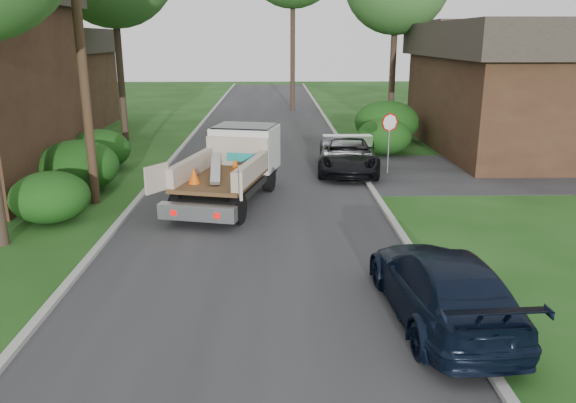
# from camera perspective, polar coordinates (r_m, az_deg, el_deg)

# --- Properties ---
(ground) EXTENTS (120.00, 120.00, 0.00)m
(ground) POSITION_cam_1_polar(r_m,az_deg,el_deg) (14.42, -3.51, -5.54)
(ground) COLOR #183E11
(ground) RESTS_ON ground
(road) EXTENTS (8.00, 90.00, 0.02)m
(road) POSITION_cam_1_polar(r_m,az_deg,el_deg) (23.99, -2.72, 3.37)
(road) COLOR #28282B
(road) RESTS_ON ground
(side_street) EXTENTS (16.00, 7.00, 0.02)m
(side_street) POSITION_cam_1_polar(r_m,az_deg,el_deg) (25.71, 25.08, 2.72)
(side_street) COLOR #28282B
(side_street) RESTS_ON ground
(curb_left) EXTENTS (0.20, 90.00, 0.12)m
(curb_left) POSITION_cam_1_polar(r_m,az_deg,el_deg) (24.42, -12.40, 3.37)
(curb_left) COLOR #9E9E99
(curb_left) RESTS_ON ground
(curb_right) EXTENTS (0.20, 90.00, 0.12)m
(curb_right) POSITION_cam_1_polar(r_m,az_deg,el_deg) (24.24, 7.03, 3.53)
(curb_right) COLOR #9E9E99
(curb_right) RESTS_ON ground
(stop_sign) EXTENTS (0.71, 0.32, 2.48)m
(stop_sign) POSITION_cam_1_polar(r_m,az_deg,el_deg) (23.14, 10.25, 7.12)
(stop_sign) COLOR slate
(stop_sign) RESTS_ON ground
(utility_pole) EXTENTS (2.42, 1.25, 10.00)m
(utility_pole) POSITION_cam_1_polar(r_m,az_deg,el_deg) (19.33, -20.31, 14.77)
(utility_pole) COLOR #382619
(utility_pole) RESTS_ON ground
(house_left_far) EXTENTS (7.56, 7.56, 6.00)m
(house_left_far) POSITION_cam_1_polar(r_m,az_deg,el_deg) (38.13, -23.57, 11.49)
(house_left_far) COLOR #392117
(house_left_far) RESTS_ON ground
(house_right) EXTENTS (9.72, 12.96, 6.20)m
(house_right) POSITION_cam_1_polar(r_m,az_deg,el_deg) (30.17, 23.38, 10.80)
(house_right) COLOR #392117
(house_right) RESTS_ON ground
(hedge_left_a) EXTENTS (2.34, 2.34, 1.53)m
(hedge_left_a) POSITION_cam_1_polar(r_m,az_deg,el_deg) (18.30, -23.02, 0.43)
(hedge_left_a) COLOR #0D3A0F
(hedge_left_a) RESTS_ON ground
(hedge_left_b) EXTENTS (2.86, 2.86, 1.87)m
(hedge_left_b) POSITION_cam_1_polar(r_m,az_deg,el_deg) (21.55, -20.53, 3.40)
(hedge_left_b) COLOR #0D3A0F
(hedge_left_b) RESTS_ON ground
(hedge_left_c) EXTENTS (2.60, 2.60, 1.70)m
(hedge_left_c) POSITION_cam_1_polar(r_m,az_deg,el_deg) (24.92, -18.64, 5.00)
(hedge_left_c) COLOR #0D3A0F
(hedge_left_c) RESTS_ON ground
(hedge_right_a) EXTENTS (2.60, 2.60, 1.70)m
(hedge_right_a) POSITION_cam_1_polar(r_m,az_deg,el_deg) (27.28, 9.74, 6.53)
(hedge_right_a) COLOR #0D3A0F
(hedge_right_a) RESTS_ON ground
(hedge_right_b) EXTENTS (3.38, 3.38, 2.21)m
(hedge_right_b) POSITION_cam_1_polar(r_m,az_deg,el_deg) (30.28, 10.00, 7.96)
(hedge_right_b) COLOR #0D3A0F
(hedge_right_b) RESTS_ON ground
(flatbed_truck) EXTENTS (3.92, 6.57, 2.33)m
(flatbed_truck) POSITION_cam_1_polar(r_m,az_deg,el_deg) (19.58, -5.29, 4.16)
(flatbed_truck) COLOR black
(flatbed_truck) RESTS_ON ground
(black_pickup) EXTENTS (2.91, 5.39, 1.44)m
(black_pickup) POSITION_cam_1_polar(r_m,az_deg,el_deg) (23.39, 6.11, 4.75)
(black_pickup) COLOR black
(black_pickup) RESTS_ON ground
(navy_suv) EXTENTS (2.28, 5.04, 1.43)m
(navy_suv) POSITION_cam_1_polar(r_m,az_deg,el_deg) (11.46, 15.37, -8.21)
(navy_suv) COLOR black
(navy_suv) RESTS_ON ground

